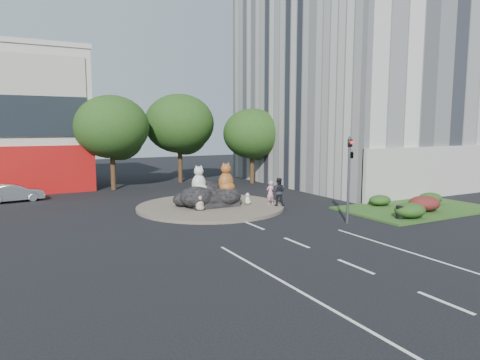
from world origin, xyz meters
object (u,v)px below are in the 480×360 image
object	(u,v)px
kitten_calico	(200,202)
parked_car	(14,193)
cat_white	(199,179)
kitten_white	(247,198)
litter_bin	(400,212)
pedestrian_dark	(278,192)
cat_tabby	(226,177)
pedestrian_pink	(270,193)

from	to	relation	value
kitten_calico	parked_car	distance (m)	14.78
cat_white	kitten_calico	world-z (taller)	cat_white
cat_white	kitten_white	size ratio (longest dim) A/B	2.31
litter_bin	kitten_white	bearing A→B (deg)	126.12
cat_white	pedestrian_dark	distance (m)	5.45
cat_tabby	litter_bin	bearing A→B (deg)	-58.48
pedestrian_pink	pedestrian_dark	world-z (taller)	pedestrian_dark
cat_white	kitten_white	distance (m)	3.67
pedestrian_pink	pedestrian_dark	xyz separation A→B (m)	(0.25, -0.59, 0.13)
litter_bin	pedestrian_dark	bearing A→B (deg)	123.40
kitten_white	pedestrian_dark	xyz separation A→B (m)	(1.56, -1.51, 0.55)
kitten_calico	kitten_white	distance (m)	3.83
kitten_calico	parked_car	bearing A→B (deg)	161.51
kitten_calico	litter_bin	size ratio (longest dim) A/B	1.32
kitten_white	pedestrian_pink	world-z (taller)	pedestrian_pink
litter_bin	cat_tabby	bearing A→B (deg)	131.46
pedestrian_dark	parked_car	xyz separation A→B (m)	(-15.82, 11.41, -0.49)
cat_white	litter_bin	xyz separation A→B (m)	(9.15, -8.96, -1.53)
kitten_calico	kitten_white	xyz separation A→B (m)	(3.79, 0.53, -0.11)
kitten_calico	kitten_white	bearing A→B (deg)	34.37
cat_tabby	litter_bin	distance (m)	11.30
kitten_white	pedestrian_dark	size ratio (longest dim) A/B	0.43
pedestrian_pink	litter_bin	xyz separation A→B (m)	(4.59, -7.17, -0.51)
cat_white	pedestrian_pink	xyz separation A→B (m)	(4.56, -1.79, -1.02)
pedestrian_dark	litter_bin	xyz separation A→B (m)	(4.33, -6.58, -0.65)
cat_white	pedestrian_dark	size ratio (longest dim) A/B	0.99
kitten_white	kitten_calico	bearing A→B (deg)	144.98
kitten_calico	parked_car	size ratio (longest dim) A/B	0.26
cat_white	litter_bin	distance (m)	12.90
pedestrian_pink	parked_car	xyz separation A→B (m)	(-15.57, 10.82, -0.36)
parked_car	litter_bin	distance (m)	27.02
kitten_white	parked_car	size ratio (longest dim) A/B	0.20
cat_tabby	kitten_calico	size ratio (longest dim) A/B	2.00
pedestrian_pink	litter_bin	bearing A→B (deg)	119.59
cat_tabby	parked_car	xyz separation A→B (m)	(-12.75, 9.61, -1.47)
cat_tabby	litter_bin	size ratio (longest dim) A/B	2.64
cat_white	litter_bin	size ratio (longest dim) A/B	2.42
kitten_white	parked_car	world-z (taller)	parked_car
pedestrian_pink	pedestrian_dark	size ratio (longest dim) A/B	0.86
cat_white	parked_car	bearing A→B (deg)	135.69
cat_white	parked_car	size ratio (longest dim) A/B	0.47
cat_white	kitten_white	bearing A→B (deg)	-20.07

